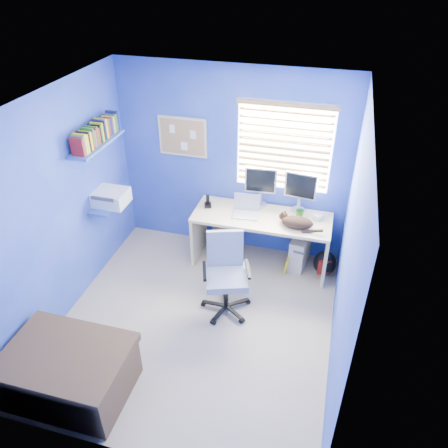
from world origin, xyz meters
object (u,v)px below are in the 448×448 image
(laptop, at_px, (246,208))
(tower_pc, at_px, (300,251))
(office_chair, at_px, (226,283))
(desk, at_px, (261,240))
(cat, at_px, (297,222))

(laptop, xyz_separation_m, tower_pc, (0.72, 0.13, -0.62))
(office_chair, bearing_deg, tower_pc, 54.47)
(desk, distance_m, office_chair, 0.95)
(cat, bearing_deg, laptop, -165.12)
(desk, height_order, laptop, laptop)
(desk, distance_m, laptop, 0.52)
(cat, distance_m, tower_pc, 0.63)
(laptop, height_order, tower_pc, laptop)
(desk, relative_size, cat, 4.56)
(tower_pc, bearing_deg, laptop, -160.77)
(office_chair, bearing_deg, desk, 76.60)
(desk, bearing_deg, cat, -16.27)
(laptop, bearing_deg, office_chair, -96.16)
(desk, height_order, office_chair, office_chair)
(desk, xyz_separation_m, tower_pc, (0.51, 0.10, -0.14))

